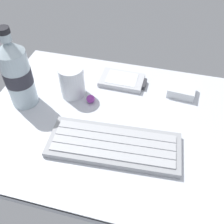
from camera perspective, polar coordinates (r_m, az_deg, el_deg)
ground_plane at (r=64.05cm, az=-0.05°, el=-2.64°), size 64.00×48.00×2.80cm
keyboard at (r=57.75cm, az=0.42°, el=-7.19°), size 29.70×12.99×1.70cm
handheld_device at (r=73.75cm, az=2.28°, el=6.93°), size 12.88×7.77×1.50cm
juice_cup at (r=68.64cm, az=-8.69°, el=6.36°), size 6.40×6.40×8.50cm
water_bottle at (r=66.33cm, az=-20.02°, el=7.85°), size 6.73×6.73×20.80cm
charger_block at (r=72.15cm, az=14.93°, el=4.63°), size 7.41×6.12×2.40cm
trackball_mouse at (r=67.56cm, az=-4.70°, el=2.87°), size 2.20×2.20×2.20cm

